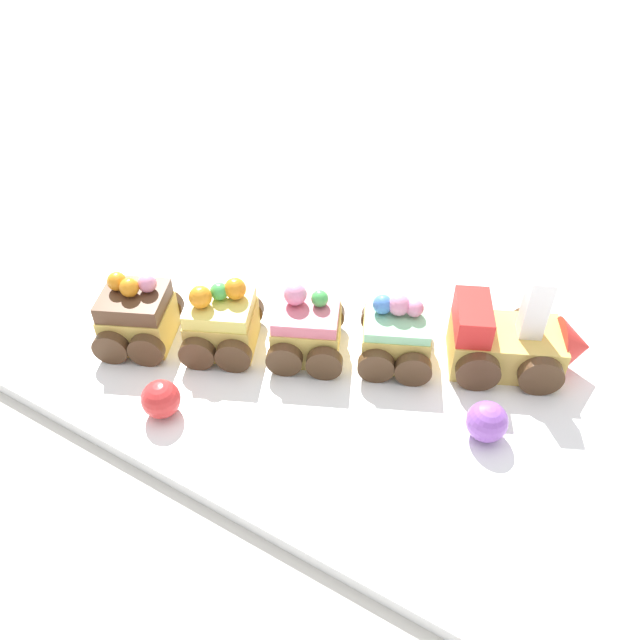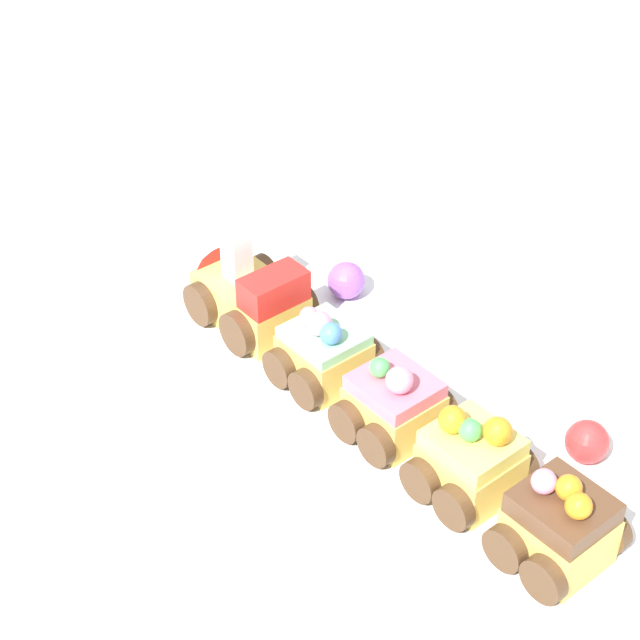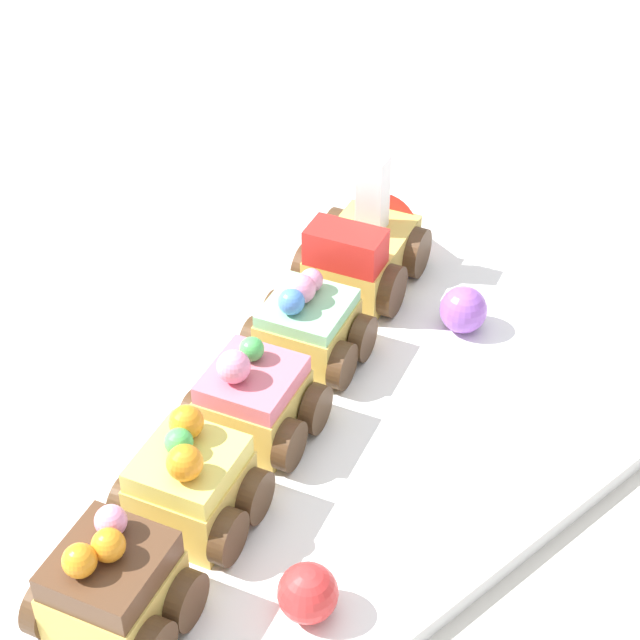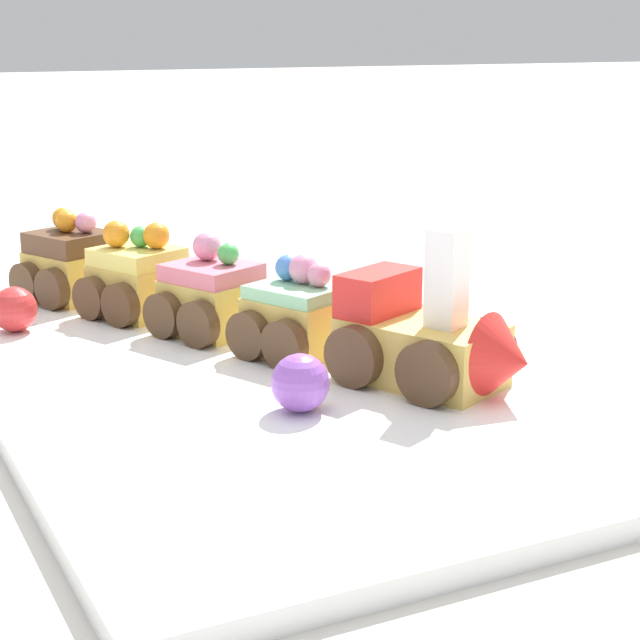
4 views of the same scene
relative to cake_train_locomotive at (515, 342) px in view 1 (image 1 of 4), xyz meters
The scene contains 9 objects.
ground_plane 0.15m from the cake_train_locomotive, 153.77° to the right, with size 10.00×10.00×0.00m, color beige.
display_board 0.15m from the cake_train_locomotive, 153.77° to the right, with size 0.64×0.35×0.01m, color white.
cake_train_locomotive is the anchor object (origin of this frame).
cake_car_mint 0.10m from the cake_train_locomotive, 155.58° to the right, with size 0.09×0.09×0.06m.
cake_car_strawberry 0.18m from the cake_train_locomotive, 155.47° to the right, with size 0.09×0.09×0.07m.
cake_car_lemon 0.25m from the cake_train_locomotive, 155.39° to the right, with size 0.09×0.09×0.07m.
cake_car_chocolate 0.33m from the cake_train_locomotive, 155.41° to the right, with size 0.09×0.09×0.07m.
gumball_red 0.29m from the cake_train_locomotive, 138.85° to the right, with size 0.03×0.03×0.03m, color red.
gumball_purple 0.09m from the cake_train_locomotive, 85.51° to the right, with size 0.03×0.03×0.03m, color #9956C6.
Camera 1 is at (0.18, -0.35, 0.39)m, focal length 35.00 mm.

